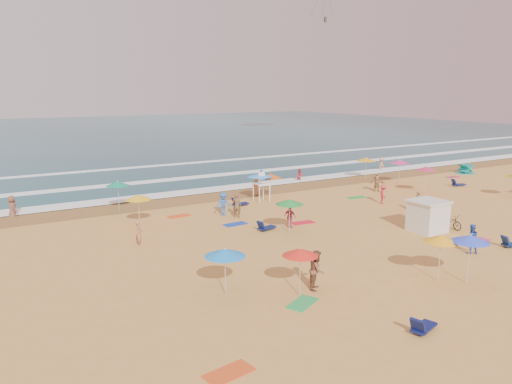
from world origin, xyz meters
TOP-DOWN VIEW (x-y plane):
  - ground at (0.00, 0.00)m, footprint 220.00×220.00m
  - ocean at (0.00, 84.00)m, footprint 220.00×140.00m
  - wet_sand at (0.00, 12.50)m, footprint 220.00×220.00m
  - surf_foam at (0.00, 21.32)m, footprint 200.00×18.70m
  - cabana at (5.32, -4.84)m, footprint 2.00×2.00m
  - cabana_roof at (5.32, -4.84)m, footprint 2.20×2.20m
  - bicycle at (7.22, -5.14)m, footprint 0.66×1.89m
  - lifeguard_stand at (0.66, 8.66)m, footprint 1.20×1.20m
  - beach_umbrellas at (1.31, 1.71)m, footprint 52.75×25.97m
  - loungers at (4.39, -3.38)m, footprint 53.14×23.26m
  - towels at (4.46, -2.59)m, footprint 40.51×22.19m
  - popup_tents at (25.27, 3.76)m, footprint 7.88×12.52m
  - beachgoers at (1.38, 4.57)m, footprint 47.13×25.79m

SIDE VIEW (x-z plane):
  - ground at x=0.00m, z-range 0.00..0.00m
  - ocean at x=0.00m, z-range -0.09..0.09m
  - wet_sand at x=0.00m, z-range 0.01..0.01m
  - towels at x=4.46m, z-range 0.00..0.03m
  - surf_foam at x=0.00m, z-range 0.08..0.12m
  - loungers at x=4.39m, z-range 0.00..0.34m
  - bicycle at x=7.22m, z-range 0.00..0.99m
  - popup_tents at x=25.27m, z-range 0.00..1.20m
  - beachgoers at x=1.38m, z-range -0.29..1.85m
  - cabana at x=5.32m, z-range 0.00..2.00m
  - lifeguard_stand at x=0.66m, z-range 0.00..2.10m
  - cabana_roof at x=5.32m, z-range 2.00..2.12m
  - beach_umbrellas at x=1.31m, z-range 1.82..2.52m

